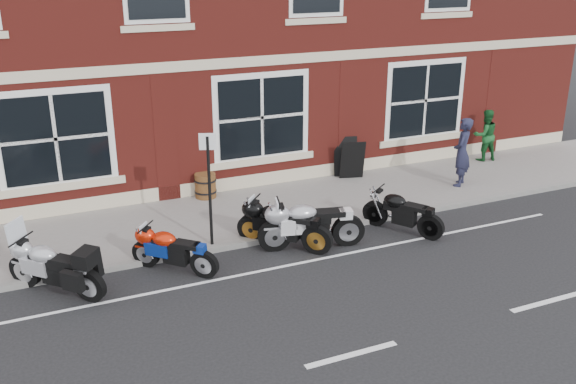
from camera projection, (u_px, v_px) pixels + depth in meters
name	position (u px, v px, depth m)	size (l,w,h in m)	color
ground	(277.00, 273.00, 12.58)	(80.00, 80.00, 0.00)	black
sidewalk	(227.00, 216.00, 15.13)	(30.00, 3.00, 0.12)	slate
kerb	(251.00, 242.00, 13.78)	(30.00, 0.16, 0.12)	slate
moto_touring_silver	(53.00, 264.00, 11.67)	(1.57, 1.62, 1.40)	black
moto_sport_red	(173.00, 249.00, 12.49)	(1.42, 1.42, 0.85)	black
moto_sport_black	(283.00, 223.00, 13.49)	(1.58, 1.64, 0.97)	black
moto_sport_silver	(309.00, 222.00, 13.46)	(2.26, 0.69, 1.03)	black
moto_naked_black	(402.00, 211.00, 14.29)	(1.11, 1.75, 0.88)	black
pedestrian_left	(462.00, 152.00, 16.71)	(0.66, 0.43, 1.82)	#1C1D32
pedestrian_right	(485.00, 135.00, 18.83)	(0.74, 0.58, 1.52)	#164D21
a_board_sign	(349.00, 158.00, 17.44)	(0.65, 0.43, 1.08)	black
barrel_planter	(205.00, 185.00, 16.07)	(0.55, 0.55, 0.62)	#532716
parking_sign	(209.00, 182.00, 13.07)	(0.33, 0.15, 2.42)	black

